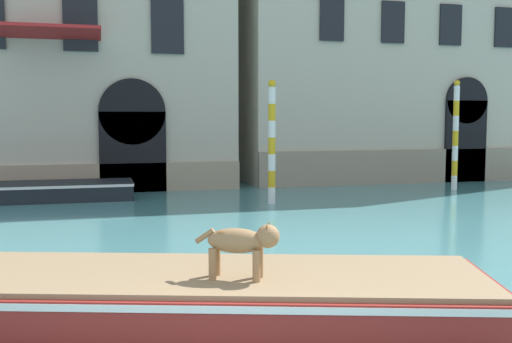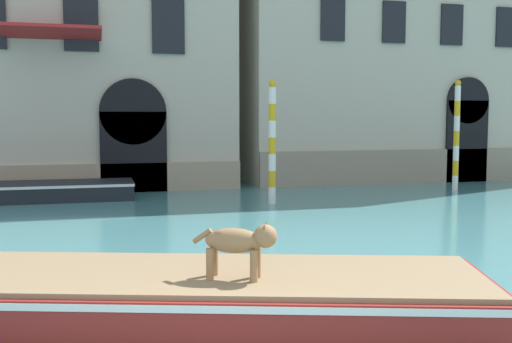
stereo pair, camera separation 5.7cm
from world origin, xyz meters
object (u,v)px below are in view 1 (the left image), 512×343
mooring_pole_2 (455,135)px  dog_on_deck (242,242)px  boat_foreground (196,294)px  boat_moored_near_palazzo (55,191)px  mooring_pole_0 (272,142)px

mooring_pole_2 → dog_on_deck: bearing=-132.5°
boat_foreground → mooring_pole_2: bearing=62.4°
dog_on_deck → boat_moored_near_palazzo: dog_on_deck is taller
dog_on_deck → mooring_pole_0: bearing=96.8°
mooring_pole_0 → dog_on_deck: bearing=-108.7°
boat_foreground → mooring_pole_2: mooring_pole_2 is taller
boat_foreground → mooring_pole_0: mooring_pole_0 is taller
boat_moored_near_palazzo → mooring_pole_0: size_ratio=1.29×
dog_on_deck → mooring_pole_0: size_ratio=0.26×
mooring_pole_0 → boat_foreground: bearing=-112.1°
mooring_pole_2 → mooring_pole_0: bearing=-168.3°
boat_foreground → dog_on_deck: bearing=-26.3°
boat_moored_near_palazzo → mooring_pole_0: mooring_pole_0 is taller
dog_on_deck → mooring_pole_2: bearing=73.0°
dog_on_deck → boat_moored_near_palazzo: size_ratio=0.20×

